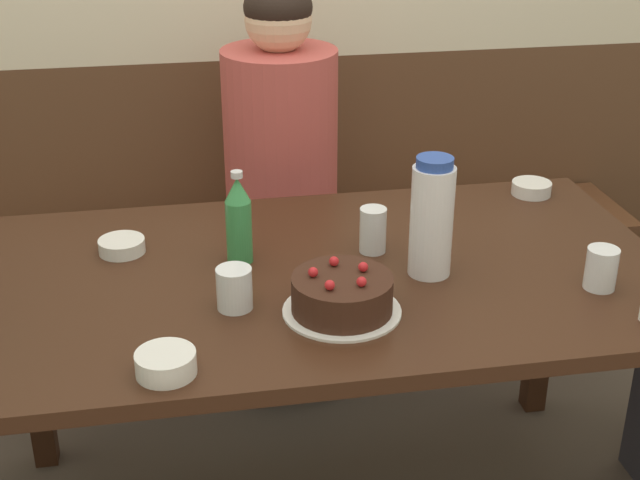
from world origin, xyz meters
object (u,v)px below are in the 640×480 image
Objects in this scene: bench_seat at (278,291)px; bowl_side_dish at (531,188)px; glass_shot_small at (373,230)px; water_pitcher at (432,218)px; person_pale_blue_shirt at (283,206)px; birthday_cake at (340,295)px; soju_bottle at (239,219)px; glass_tumbler_short at (601,268)px; bowl_soup_white at (166,363)px; bowl_rice_small at (122,246)px; glass_water_tall at (234,288)px.

bowl_side_dish is at bearing -38.98° from bench_seat.
bench_seat is 0.94m from glass_shot_small.
water_pitcher is 0.82m from person_pale_blue_shirt.
birthday_cake is 1.12× the size of soju_bottle.
bowl_side_dish is 0.52m from glass_tumbler_short.
bench_seat is at bearing 89.77° from birthday_cake.
glass_shot_small is at bearing 149.14° from glass_tumbler_short.
soju_bottle is 0.68m from person_pale_blue_shirt.
person_pale_blue_shirt reaches higher than birthday_cake.
bowl_soup_white is 0.92m from glass_tumbler_short.
person_pale_blue_shirt reaches higher than glass_tumbler_short.
birthday_cake is 2.27× the size of glass_shot_small.
water_pitcher is at bearing -135.64° from bowl_side_dish.
person_pale_blue_shirt reaches higher than water_pitcher.
person_pale_blue_shirt is at bearing 101.14° from glass_shot_small.
water_pitcher is at bearing -18.65° from bowl_rice_small.
birthday_cake is at bearing 24.47° from bowl_soup_white.
bowl_rice_small is at bearing 160.48° from glass_tumbler_short.
bowl_rice_small is at bearing 170.40° from glass_shot_small.
soju_bottle is at bearing 123.03° from birthday_cake.
soju_bottle reaches higher than glass_water_tall.
bowl_side_dish is at bearing 59.78° from person_pale_blue_shirt.
glass_tumbler_short is (-0.06, -0.51, 0.03)m from bowl_side_dish.
birthday_cake is 0.28m from water_pitcher.
water_pitcher reaches higher than bowl_soup_white.
water_pitcher reaches higher than glass_water_tall.
soju_bottle is at bearing -162.20° from bowl_side_dish.
soju_bottle is (-0.17, 0.27, 0.06)m from birthday_cake.
water_pitcher is at bearing -75.99° from bench_seat.
bowl_side_dish is at bearing 40.10° from birthday_cake.
soju_bottle reaches higher than glass_shot_small.
bowl_side_dish is at bearing 8.83° from bowl_rice_small.
glass_shot_small is at bearing -0.83° from soju_bottle.
water_pitcher reaches higher than glass_tumbler_short.
water_pitcher reaches higher than bench_seat.
birthday_cake is 0.56m from bowl_rice_small.
person_pale_blue_shirt is at bearing 75.49° from glass_water_tall.
glass_water_tall is (-0.82, -0.46, 0.03)m from bowl_side_dish.
birthday_cake is at bearing -179.38° from glass_tumbler_short.
person_pale_blue_shirt reaches higher than soju_bottle.
glass_tumbler_short is 0.07× the size of person_pale_blue_shirt.
bench_seat is 1.12m from glass_water_tall.
glass_tumbler_short is 0.50m from glass_shot_small.
birthday_cake reaches higher than glass_water_tall.
birthday_cake is 0.19× the size of person_pale_blue_shirt.
soju_bottle reaches higher than bench_seat.
glass_water_tall reaches higher than bowl_rice_small.
bowl_side_dish is (1.05, 0.16, 0.00)m from bowl_rice_small.
glass_tumbler_short is at bearing -19.52° from bowl_rice_small.
bowl_rice_small is 1.02× the size of bowl_side_dish.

